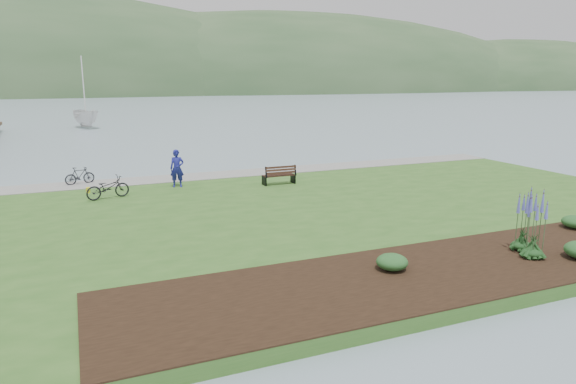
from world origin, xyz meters
The scene contains 15 objects.
ground centered at (0.00, 0.00, 0.00)m, with size 600.00×600.00×0.00m, color gray.
lawn centered at (0.00, -2.00, 0.20)m, with size 34.00×20.00×0.40m, color #2F5A1F.
shoreline_path centered at (0.00, 6.90, 0.42)m, with size 34.00×2.20×0.03m, color gray.
garden_bed centered at (3.00, -9.80, 0.42)m, with size 24.00×4.40×0.04m, color black.
far_hillside centered at (20.00, 170.00, 0.00)m, with size 580.00×80.00×38.00m, color #304F2C, non-canonical shape.
park_bench centered at (0.87, 3.18, 0.91)m, with size 1.68×0.70×1.04m.
person centered at (-4.10, 4.60, 1.51)m, with size 0.81×0.56×2.22m, color navy.
bicycle_a centered at (-7.52, 3.27, 0.91)m, with size 1.96×0.69×1.03m, color black.
bicycle_b centered at (-8.65, 7.20, 0.85)m, with size 1.50×0.43×0.90m, color black.
sailboat centered at (-7.28, 43.57, 0.00)m, with size 9.89×10.07×26.06m, color silver.
pannier centered at (-8.33, 4.88, 0.53)m, with size 0.16×0.25×0.27m, color gold.
echium_0 centered at (3.89, -10.10, 1.44)m, with size 0.62×0.62×2.31m.
echium_1 centered at (4.13, -9.45, 1.41)m, with size 0.62×0.62×2.26m.
shrub_0 centered at (-0.64, -9.30, 0.67)m, with size 0.90×0.90×0.45m, color #1E4C21.
shrub_2 centered at (7.88, -8.36, 0.67)m, with size 0.92×0.92×0.46m, color #1E4C21.
Camera 1 is at (-8.72, -20.94, 5.83)m, focal length 32.00 mm.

